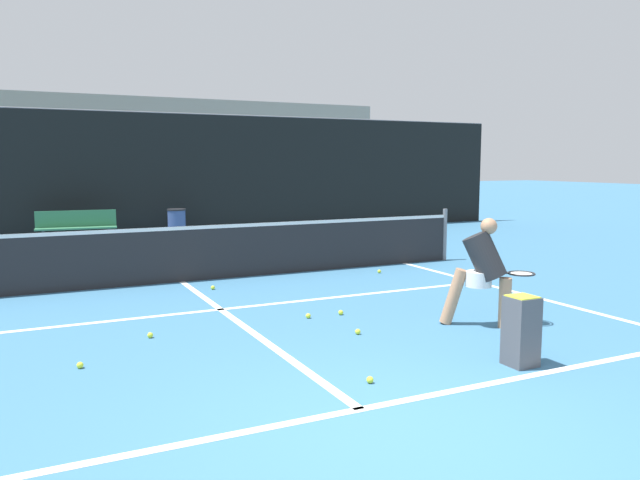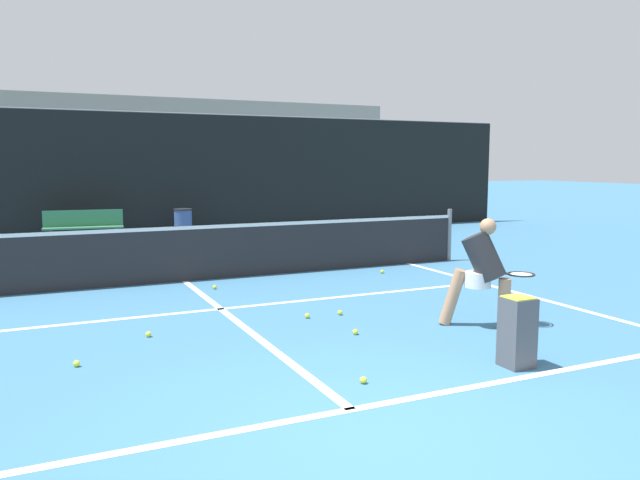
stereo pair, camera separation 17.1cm
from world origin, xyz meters
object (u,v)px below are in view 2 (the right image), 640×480
Objects in this scene: trash_bin at (183,224)px; parked_car at (250,203)px; player_practicing at (482,270)px; ball_hopper at (517,330)px; courtside_bench at (84,226)px.

parked_car reaches higher than trash_bin.
player_practicing is 1.55m from ball_hopper.
ball_hopper is 0.87× the size of trash_bin.
player_practicing reaches higher than courtside_bench.
trash_bin is (-1.39, 10.35, -0.31)m from player_practicing.
courtside_bench reaches higher than trash_bin.
player_practicing is 15.72m from parked_car.
parked_car is (3.58, 5.22, 0.15)m from trash_bin.
player_practicing is 10.44m from trash_bin.
trash_bin is at bearing 139.10° from player_practicing.
parked_car is at bearing 47.09° from courtside_bench.
ball_hopper is 12.00m from courtside_bench.
parked_car is at bearing 80.44° from ball_hopper.
ball_hopper is 11.73m from trash_bin.
player_practicing is at bearing 64.09° from ball_hopper.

